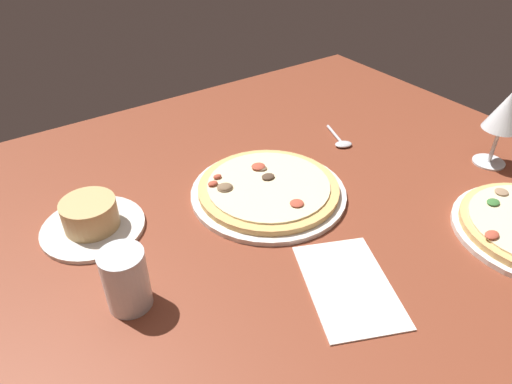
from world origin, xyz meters
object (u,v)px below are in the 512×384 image
(spoon, at_px, (341,141))
(paper_menu, at_px, (348,285))
(pizza_main, at_px, (268,190))
(water_glass, at_px, (127,283))
(ramekin_on_saucer, at_px, (91,219))
(wine_glass_far, at_px, (506,113))

(spoon, bearing_deg, paper_menu, -131.80)
(pizza_main, distance_m, water_glass, 0.34)
(paper_menu, bearing_deg, pizza_main, 105.12)
(water_glass, bearing_deg, paper_menu, -28.92)
(pizza_main, xyz_separation_m, spoon, (0.26, 0.07, -0.01))
(ramekin_on_saucer, height_order, wine_glass_far, wine_glass_far)
(ramekin_on_saucer, height_order, spoon, ramekin_on_saucer)
(water_glass, height_order, paper_menu, water_glass)
(paper_menu, xyz_separation_m, spoon, (0.30, 0.33, 0.00))
(paper_menu, relative_size, spoon, 1.78)
(ramekin_on_saucer, bearing_deg, pizza_main, -16.41)
(ramekin_on_saucer, bearing_deg, water_glass, -93.03)
(ramekin_on_saucer, distance_m, spoon, 0.58)
(pizza_main, relative_size, wine_glass_far, 1.84)
(wine_glass_far, bearing_deg, water_glass, 174.75)
(water_glass, distance_m, spoon, 0.61)
(ramekin_on_saucer, xyz_separation_m, water_glass, (-0.01, -0.20, 0.02))
(ramekin_on_saucer, relative_size, paper_menu, 0.92)
(pizza_main, distance_m, spoon, 0.27)
(pizza_main, relative_size, spoon, 2.74)
(ramekin_on_saucer, relative_size, spoon, 1.63)
(water_glass, bearing_deg, spoon, 16.52)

